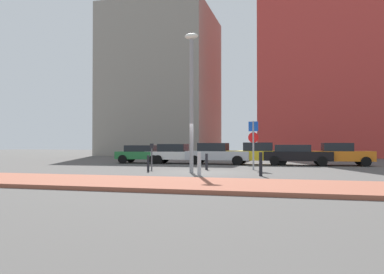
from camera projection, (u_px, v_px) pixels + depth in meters
The scene contains 17 objects.
ground_plane at pixel (204, 172), 19.95m from camera, with size 120.00×120.00×0.00m, color #4C4947.
sidewalk_brick at pixel (163, 184), 13.80m from camera, with size 40.00×4.12×0.14m, color #93513D.
parked_car_green at pixel (143, 154), 29.17m from camera, with size 4.11×2.17×1.34m.
parked_car_white at pixel (176, 153), 28.68m from camera, with size 4.56×2.19×1.44m.
parked_car_silver at pixel (217, 153), 27.73m from camera, with size 4.54×2.02×1.52m.
parked_car_yellow at pixel (259, 153), 27.20m from camera, with size 4.58×2.28×1.55m.
parked_car_black at pixel (297, 154), 26.39m from camera, with size 4.49×1.99×1.40m.
parked_car_orange at pixel (340, 154), 25.93m from camera, with size 4.10×2.20×1.53m.
parking_sign_post at pixel (253, 139), 21.89m from camera, with size 0.59×0.14×2.76m.
parking_meter at pixel (152, 153), 22.33m from camera, with size 0.18×0.14×1.48m.
street_lamp at pixel (191, 91), 19.74m from camera, with size 0.70×0.36×7.12m.
traffic_bollard_near at pixel (199, 164), 18.03m from camera, with size 0.18×0.18×1.09m, color #B7B7BC.
traffic_bollard_mid at pixel (261, 164), 17.75m from camera, with size 0.16×0.16×1.10m, color black.
traffic_bollard_far at pixel (148, 163), 20.55m from camera, with size 0.12×0.12×0.87m, color black.
traffic_bollard_edge at pixel (207, 162), 21.98m from camera, with size 0.15×0.15×0.91m, color black.
building_colorful_midrise at pixel (340, 56), 47.22m from camera, with size 18.34×17.92×24.33m, color #BF3833.
building_under_construction at pixel (163, 85), 50.63m from camera, with size 12.89×13.66×18.30m, color gray.
Camera 1 is at (4.48, -19.48, 1.51)m, focal length 36.32 mm.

